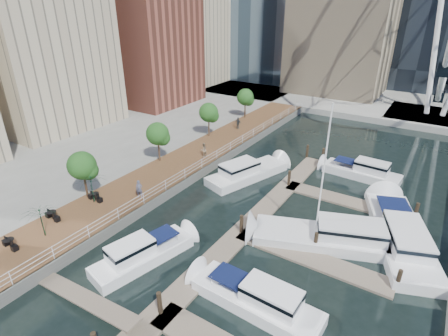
% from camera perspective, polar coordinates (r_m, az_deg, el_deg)
% --- Properties ---
extents(ground, '(520.00, 520.00, 0.00)m').
position_cam_1_polar(ground, '(26.46, -12.29, -16.99)').
color(ground, black).
rests_on(ground, ground).
extents(boardwalk, '(6.00, 60.00, 1.00)m').
position_cam_1_polar(boardwalk, '(40.61, -6.92, 0.31)').
color(boardwalk, brown).
rests_on(boardwalk, ground).
extents(seawall, '(0.25, 60.00, 1.00)m').
position_cam_1_polar(seawall, '(38.92, -3.48, -0.70)').
color(seawall, '#595954').
rests_on(seawall, ground).
extents(land_inland, '(48.00, 90.00, 1.00)m').
position_cam_1_polar(land_inland, '(60.52, -27.34, 6.12)').
color(land_inland, gray).
rests_on(land_inland, ground).
extents(land_far, '(200.00, 114.00, 1.00)m').
position_cam_1_polar(land_far, '(117.32, 25.88, 14.60)').
color(land_far, gray).
rests_on(land_far, ground).
extents(pier, '(14.00, 12.00, 1.00)m').
position_cam_1_polar(pier, '(67.33, 31.00, 7.05)').
color(pier, gray).
rests_on(pier, ground).
extents(railing, '(0.10, 60.00, 1.05)m').
position_cam_1_polar(railing, '(38.54, -3.64, 0.70)').
color(railing, white).
rests_on(railing, boardwalk).
extents(floating_docks, '(16.00, 34.00, 2.60)m').
position_cam_1_polar(floating_docks, '(29.54, 13.35, -10.77)').
color(floating_docks, '#6D6051').
rests_on(floating_docks, ground).
extents(midrise_condos, '(19.00, 67.00, 28.00)m').
position_cam_1_polar(midrise_condos, '(62.86, -19.03, 20.32)').
color(midrise_condos, '#BCAD8E').
rests_on(midrise_condos, ground).
extents(street_trees, '(2.60, 42.60, 4.60)m').
position_cam_1_polar(street_trees, '(39.98, -10.79, 5.50)').
color(street_trees, '#3F2B1C').
rests_on(street_trees, ground).
extents(cafe_tables, '(2.50, 13.70, 0.74)m').
position_cam_1_polar(cafe_tables, '(31.96, -28.82, -8.67)').
color(cafe_tables, black).
rests_on(cafe_tables, ground).
extents(yacht_foreground, '(9.42, 2.84, 2.15)m').
position_cam_1_polar(yacht_foreground, '(24.07, 5.20, -21.68)').
color(yacht_foreground, white).
rests_on(yacht_foreground, ground).
extents(pedestrian_near, '(0.75, 0.71, 1.73)m').
position_cam_1_polar(pedestrian_near, '(33.55, -13.68, -3.35)').
color(pedestrian_near, '#52556D').
rests_on(pedestrian_near, boardwalk).
extents(pedestrian_mid, '(0.85, 0.98, 1.70)m').
position_cam_1_polar(pedestrian_mid, '(41.36, -3.34, 2.98)').
color(pedestrian_mid, '#86735D').
rests_on(pedestrian_mid, boardwalk).
extents(pedestrian_far, '(1.01, 0.44, 1.70)m').
position_cam_1_polar(pedestrian_far, '(50.88, 2.32, 7.35)').
color(pedestrian_far, '#353E43').
rests_on(pedestrian_far, boardwalk).
extents(moored_yachts, '(23.17, 35.64, 11.50)m').
position_cam_1_polar(moored_yachts, '(30.34, 14.94, -11.04)').
color(moored_yachts, silver).
rests_on(moored_yachts, ground).
extents(cafe_seating, '(4.50, 13.09, 2.71)m').
position_cam_1_polar(cafe_seating, '(31.75, -26.30, -6.41)').
color(cafe_seating, '#0F3715').
rests_on(cafe_seating, ground).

